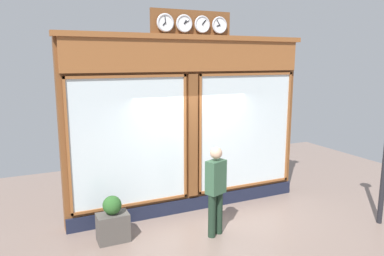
% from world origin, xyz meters
% --- Properties ---
extents(shop_facade, '(5.35, 0.42, 4.20)m').
position_xyz_m(shop_facade, '(0.00, -0.13, 1.89)').
color(shop_facade, brown).
rests_on(shop_facade, ground_plane).
extents(pedestrian, '(0.42, 0.34, 1.69)m').
position_xyz_m(pedestrian, '(0.09, 1.23, 0.93)').
color(pedestrian, '#1C2F21').
rests_on(pedestrian, ground_plane).
extents(planter_box, '(0.56, 0.36, 0.52)m').
position_xyz_m(planter_box, '(1.87, 0.66, 0.26)').
color(planter_box, '#4C4742').
rests_on(planter_box, ground_plane).
extents(planter_shrub, '(0.34, 0.34, 0.34)m').
position_xyz_m(planter_shrub, '(1.87, 0.66, 0.68)').
color(planter_shrub, '#285623').
rests_on(planter_shrub, planter_box).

